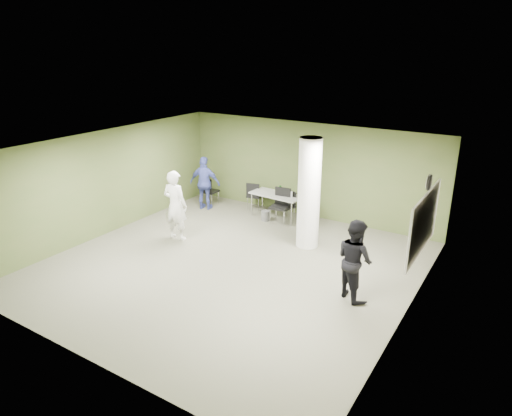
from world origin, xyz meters
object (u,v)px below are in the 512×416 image
Objects in this scene: folding_table at (277,196)px; man_black at (355,260)px; woman_white at (175,205)px; chair_back_left at (208,189)px; man_blue at (205,183)px.

folding_table is 4.72m from man_black.
woman_white is 5.04m from man_black.
folding_table is at bearing -177.71° from chair_back_left.
chair_back_left is (-2.40, -0.16, -0.16)m from folding_table.
woman_white is (0.92, -2.57, 0.40)m from chair_back_left.
woman_white is at bearing 29.06° from man_black.
man_black is 6.39m from man_blue.
chair_back_left is at bearing -171.29° from folding_table.
folding_table reaches higher than chair_back_left.
folding_table is at bearing -124.42° from woman_white.
chair_back_left is 0.55× the size of man_blue.
man_black is 1.01× the size of man_blue.
man_blue is (0.12, -0.32, 0.30)m from chair_back_left.
folding_table is at bearing 177.12° from man_blue.
woman_white reaches higher than folding_table.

